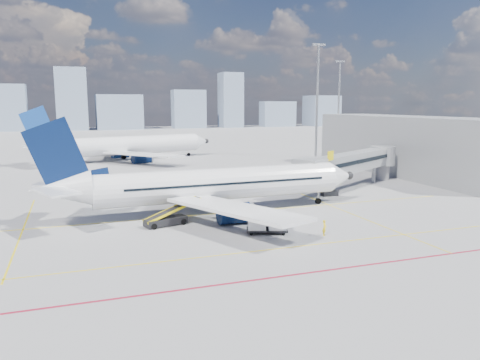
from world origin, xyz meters
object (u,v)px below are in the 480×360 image
object	(u,v)px
belt_loader	(167,219)
ramp_worker	(324,228)
baggage_tug	(275,221)
main_aircraft	(208,185)
second_aircraft	(124,146)
cargo_dolly	(267,221)

from	to	relation	value
belt_loader	ramp_worker	world-z (taller)	belt_loader
baggage_tug	ramp_worker	bearing A→B (deg)	-67.68
baggage_tug	belt_loader	world-z (taller)	belt_loader
main_aircraft	second_aircraft	world-z (taller)	second_aircraft
cargo_dolly	belt_loader	xyz separation A→B (m)	(-8.39, 6.10, -0.51)
main_aircraft	belt_loader	world-z (taller)	main_aircraft
baggage_tug	cargo_dolly	xyz separation A→B (m)	(-1.44, -1.43, 0.44)
baggage_tug	ramp_worker	xyz separation A→B (m)	(3.29, -3.97, 0.04)
second_aircraft	baggage_tug	bearing A→B (deg)	-98.30
main_aircraft	belt_loader	distance (m)	6.80
main_aircraft	belt_loader	bearing A→B (deg)	-148.26
belt_loader	ramp_worker	xyz separation A→B (m)	(13.12, -8.64, 0.10)
cargo_dolly	belt_loader	size ratio (longest dim) A/B	0.67
belt_loader	baggage_tug	bearing A→B (deg)	-41.73
ramp_worker	cargo_dolly	bearing A→B (deg)	102.24
main_aircraft	cargo_dolly	distance (m)	10.27
belt_loader	ramp_worker	distance (m)	15.71
main_aircraft	second_aircraft	distance (m)	53.60
main_aircraft	baggage_tug	bearing A→B (deg)	-62.29
belt_loader	second_aircraft	bearing A→B (deg)	71.97
cargo_dolly	belt_loader	distance (m)	10.38
second_aircraft	ramp_worker	distance (m)	66.62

